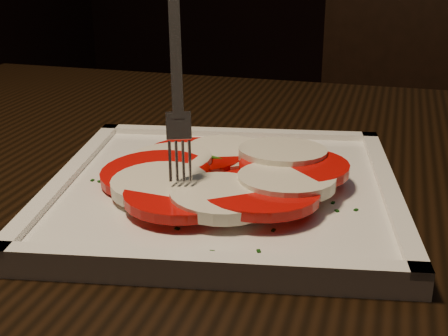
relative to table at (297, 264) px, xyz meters
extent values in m
cube|color=black|center=(0.00, 0.00, 0.08)|extent=(1.29, 0.95, 0.04)
cylinder|color=black|center=(-0.58, 0.27, -0.30)|extent=(0.06, 0.06, 0.71)
cube|color=black|center=(-0.01, 0.73, -0.20)|extent=(0.44, 0.44, 0.04)
cube|color=black|center=(0.00, 0.92, 0.05)|extent=(0.42, 0.06, 0.46)
cylinder|color=black|center=(-0.20, 0.56, -0.45)|extent=(0.04, 0.04, 0.41)
cylinder|color=black|center=(-0.18, 0.92, -0.45)|extent=(0.04, 0.04, 0.41)
cube|color=white|center=(-0.04, -0.09, 0.11)|extent=(0.37, 0.37, 0.01)
cylinder|color=red|center=(-0.04, -0.03, 0.12)|extent=(0.10, 0.10, 0.02)
cylinder|color=white|center=(-0.07, -0.03, 0.12)|extent=(0.08, 0.08, 0.02)
cylinder|color=red|center=(-0.09, -0.05, 0.12)|extent=(0.09, 0.09, 0.01)
cylinder|color=white|center=(-0.10, -0.08, 0.12)|extent=(0.08, 0.08, 0.02)
cylinder|color=red|center=(-0.10, -0.11, 0.12)|extent=(0.09, 0.10, 0.01)
cylinder|color=white|center=(-0.08, -0.13, 0.12)|extent=(0.08, 0.08, 0.01)
cylinder|color=red|center=(-0.05, -0.15, 0.13)|extent=(0.09, 0.09, 0.01)
cylinder|color=white|center=(-0.02, -0.14, 0.13)|extent=(0.08, 0.08, 0.01)
cylinder|color=red|center=(0.00, -0.12, 0.13)|extent=(0.09, 0.09, 0.01)
cylinder|color=white|center=(0.01, -0.10, 0.13)|extent=(0.08, 0.08, 0.01)
cylinder|color=red|center=(0.01, -0.07, 0.13)|extent=(0.09, 0.09, 0.01)
cylinder|color=white|center=(-0.01, -0.04, 0.13)|extent=(0.08, 0.08, 0.01)
cube|color=#236010|center=(-0.12, -0.08, 0.12)|extent=(0.03, 0.05, 0.00)
cube|color=#236010|center=(-0.09, -0.09, 0.12)|extent=(0.03, 0.04, 0.00)
cube|color=#236010|center=(-0.03, -0.12, 0.12)|extent=(0.02, 0.03, 0.00)
cube|color=#236010|center=(-0.10, -0.11, 0.12)|extent=(0.02, 0.04, 0.01)
cube|color=#236010|center=(0.03, -0.11, 0.12)|extent=(0.03, 0.02, 0.01)
cube|color=#236010|center=(-0.09, -0.14, 0.12)|extent=(0.03, 0.03, 0.00)
cube|color=#236010|center=(-0.01, -0.07, 0.12)|extent=(0.02, 0.04, 0.00)
cube|color=#236010|center=(-0.08, -0.06, 0.12)|extent=(0.05, 0.03, 0.01)
cube|color=#236010|center=(-0.01, -0.11, 0.12)|extent=(0.01, 0.04, 0.01)
cube|color=#236010|center=(0.02, -0.08, 0.12)|extent=(0.03, 0.04, 0.01)
cube|color=#0D390A|center=(0.02, -0.16, 0.11)|extent=(0.00, 0.00, 0.00)
cube|color=#0D390A|center=(-0.14, -0.05, 0.11)|extent=(0.00, 0.00, 0.00)
cube|color=#0D390A|center=(-0.06, 0.01, 0.11)|extent=(0.00, 0.00, 0.00)
cube|color=#0D390A|center=(-0.03, 0.04, 0.11)|extent=(0.00, 0.00, 0.00)
cube|color=#0D390A|center=(0.03, 0.00, 0.11)|extent=(0.00, 0.00, 0.00)
cube|color=#0D390A|center=(0.05, -0.09, 0.11)|extent=(0.00, 0.00, 0.00)
cube|color=#0D390A|center=(-0.14, -0.10, 0.11)|extent=(0.00, 0.00, 0.00)
cube|color=#0D390A|center=(-0.02, -0.21, 0.11)|extent=(0.00, 0.00, 0.00)
cube|color=#0D390A|center=(-0.15, -0.04, 0.11)|extent=(0.00, 0.00, 0.00)
cube|color=#0D390A|center=(0.00, 0.01, 0.11)|extent=(0.00, 0.00, 0.00)
cube|color=#0D390A|center=(0.03, -0.19, 0.11)|extent=(0.00, 0.00, 0.00)
cube|color=#0D390A|center=(-0.08, 0.03, 0.11)|extent=(0.00, 0.00, 0.00)
cube|color=#0D390A|center=(-0.15, -0.13, 0.11)|extent=(0.00, 0.00, 0.00)
cube|color=#0D390A|center=(-0.15, -0.13, 0.11)|extent=(0.00, 0.00, 0.00)
cube|color=#0D390A|center=(-0.04, -0.18, 0.11)|extent=(0.00, 0.00, 0.00)
cube|color=#0D390A|center=(0.06, -0.10, 0.11)|extent=(0.00, 0.00, 0.00)
cube|color=#0D390A|center=(0.07, -0.10, 0.11)|extent=(0.00, 0.00, 0.00)
cube|color=#0D390A|center=(-0.14, -0.05, 0.11)|extent=(0.00, 0.00, 0.00)
cube|color=#0D390A|center=(0.00, -0.20, 0.11)|extent=(0.00, 0.00, 0.00)
cube|color=#0D390A|center=(-0.13, -0.06, 0.11)|extent=(0.00, 0.00, 0.00)
camera|label=1|loc=(0.15, -0.55, 0.32)|focal=50.00mm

